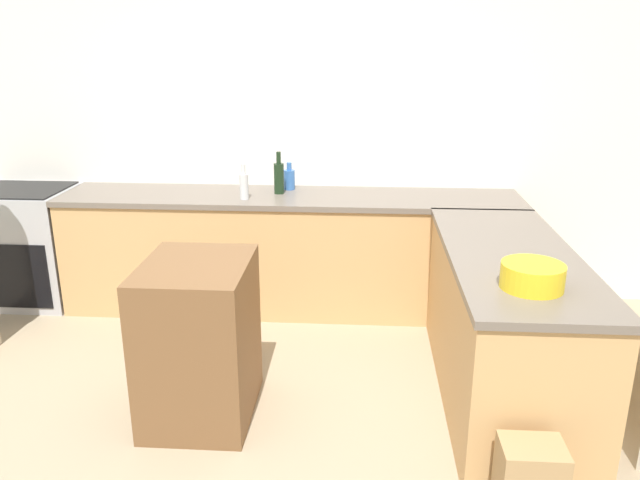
% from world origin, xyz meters
% --- Properties ---
extents(ground_plane, '(14.00, 14.00, 0.00)m').
position_xyz_m(ground_plane, '(0.00, 0.00, 0.00)').
color(ground_plane, tan).
extents(wall_back, '(8.00, 0.06, 2.70)m').
position_xyz_m(wall_back, '(0.00, 2.16, 1.35)').
color(wall_back, white).
rests_on(wall_back, ground_plane).
extents(counter_back, '(3.39, 0.65, 0.89)m').
position_xyz_m(counter_back, '(0.00, 1.82, 0.45)').
color(counter_back, tan).
rests_on(counter_back, ground_plane).
extents(counter_peninsula, '(0.69, 1.79, 0.89)m').
position_xyz_m(counter_peninsula, '(1.35, 0.63, 0.45)').
color(counter_peninsula, tan).
rests_on(counter_peninsula, ground_plane).
extents(range_oven, '(0.71, 0.63, 0.90)m').
position_xyz_m(range_oven, '(-2.05, 1.82, 0.45)').
color(range_oven, '#ADADB2').
rests_on(range_oven, ground_plane).
extents(island_table, '(0.56, 0.69, 0.88)m').
position_xyz_m(island_table, '(-0.33, 0.35, 0.44)').
color(island_table, brown).
rests_on(island_table, ground_plane).
extents(mixing_bowl, '(0.29, 0.29, 0.12)m').
position_xyz_m(mixing_bowl, '(1.32, 0.12, 0.95)').
color(mixing_bowl, yellow).
rests_on(mixing_bowl, counter_peninsula).
extents(water_bottle_blue, '(0.08, 0.08, 0.21)m').
position_xyz_m(water_bottle_blue, '(-0.02, 2.00, 0.97)').
color(water_bottle_blue, '#386BB7').
rests_on(water_bottle_blue, counter_back).
extents(vinegar_bottle_clear, '(0.06, 0.06, 0.25)m').
position_xyz_m(vinegar_bottle_clear, '(-0.31, 1.68, 0.99)').
color(vinegar_bottle_clear, silver).
rests_on(vinegar_bottle_clear, counter_back).
extents(wine_bottle_dark, '(0.07, 0.07, 0.31)m').
position_xyz_m(wine_bottle_dark, '(-0.08, 1.87, 1.01)').
color(wine_bottle_dark, black).
rests_on(wine_bottle_dark, counter_back).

